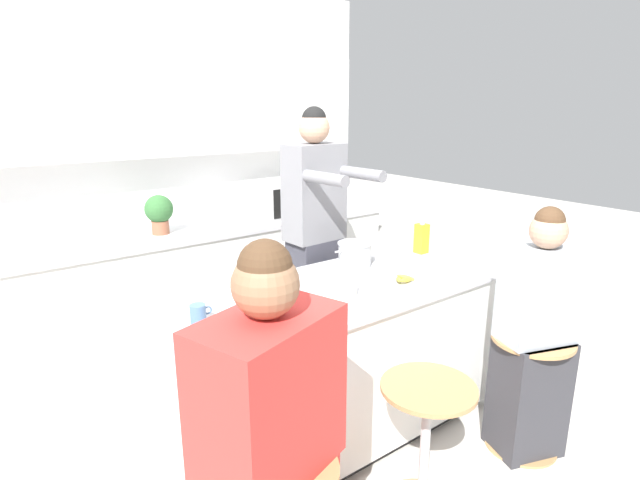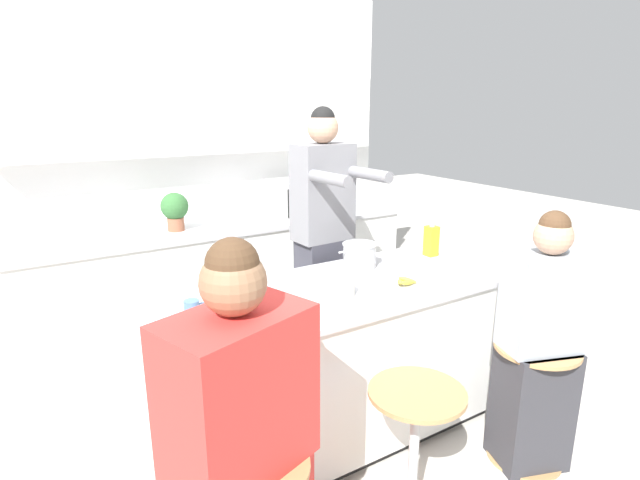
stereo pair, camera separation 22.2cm
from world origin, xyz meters
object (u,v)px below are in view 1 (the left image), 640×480
at_px(person_cooking, 315,248).
at_px(juice_carton, 421,238).
at_px(person_wrapped_blanket, 271,462).
at_px(person_seated_near, 534,346).
at_px(banana_bunch, 404,279).
at_px(coffee_cup_near, 271,305).
at_px(microwave, 284,198).
at_px(cooking_pot, 355,254).
at_px(bar_stool_center, 425,439).
at_px(bar_stool_rightmost, 528,383).
at_px(coffee_cup_far, 198,314).
at_px(potted_plant, 159,212).
at_px(kitchen_island, 329,363).
at_px(fruit_bowl, 340,287).

relative_size(person_cooking, juice_carton, 8.70).
distance_m(person_wrapped_blanket, person_seated_near, 1.59).
height_order(person_wrapped_blanket, banana_bunch, person_wrapped_blanket).
bearing_deg(coffee_cup_near, person_seated_near, -27.54).
bearing_deg(banana_bunch, microwave, 80.65).
xyz_separation_m(person_wrapped_blanket, person_seated_near, (1.58, 0.00, -0.07)).
bearing_deg(cooking_pot, person_seated_near, -66.11).
xyz_separation_m(bar_stool_center, banana_bunch, (0.39, 0.54, 0.52)).
bearing_deg(bar_stool_rightmost, person_wrapped_blanket, -179.46).
distance_m(coffee_cup_far, microwave, 1.97).
distance_m(coffee_cup_near, potted_plant, 1.58).
height_order(person_wrapped_blanket, microwave, person_wrapped_blanket).
xyz_separation_m(kitchen_island, juice_carton, (0.89, 0.17, 0.53)).
distance_m(person_seated_near, fruit_bowl, 1.05).
distance_m(bar_stool_rightmost, fruit_bowl, 1.14).
bearing_deg(fruit_bowl, person_seated_near, -39.39).
height_order(coffee_cup_near, banana_bunch, coffee_cup_near).
distance_m(cooking_pot, microwave, 1.26).
bearing_deg(cooking_pot, fruit_bowl, -139.46).
relative_size(cooking_pot, microwave, 0.55).
bearing_deg(potted_plant, fruit_bowl, -76.66).
relative_size(fruit_bowl, juice_carton, 0.83).
distance_m(bar_stool_center, bar_stool_rightmost, 0.79).
bearing_deg(bar_stool_rightmost, bar_stool_center, 178.94).
bearing_deg(banana_bunch, fruit_bowl, 169.41).
bearing_deg(person_wrapped_blanket, bar_stool_center, -15.94).
height_order(bar_stool_center, person_cooking, person_cooking).
xyz_separation_m(kitchen_island, potted_plant, (-0.37, 1.47, 0.65)).
bearing_deg(person_cooking, banana_bunch, -90.00).
distance_m(bar_stool_rightmost, coffee_cup_far, 1.76).
bearing_deg(person_seated_near, coffee_cup_far, 172.84).
height_order(bar_stool_center, person_wrapped_blanket, person_wrapped_blanket).
bearing_deg(microwave, cooking_pot, -103.38).
bearing_deg(kitchen_island, juice_carton, 10.55).
height_order(person_cooking, fruit_bowl, person_cooking).
relative_size(fruit_bowl, potted_plant, 0.62).
bearing_deg(coffee_cup_near, banana_bunch, -4.07).
height_order(kitchen_island, microwave, microwave).
relative_size(bar_stool_rightmost, juice_carton, 3.14).
height_order(bar_stool_rightmost, fruit_bowl, fruit_bowl).
height_order(bar_stool_center, juice_carton, juice_carton).
distance_m(juice_carton, potted_plant, 1.81).
xyz_separation_m(kitchen_island, coffee_cup_near, (-0.42, -0.11, 0.48)).
bearing_deg(person_wrapped_blanket, banana_bunch, 7.35).
xyz_separation_m(bar_stool_rightmost, microwave, (-0.14, 2.15, 0.70)).
bearing_deg(fruit_bowl, banana_bunch, -10.59).
bearing_deg(microwave, person_cooking, -110.16).
xyz_separation_m(bar_stool_rightmost, potted_plant, (-1.16, 2.18, 0.71)).
bearing_deg(kitchen_island, coffee_cup_near, -165.61).
xyz_separation_m(bar_stool_center, cooking_pot, (0.36, 0.91, 0.57)).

